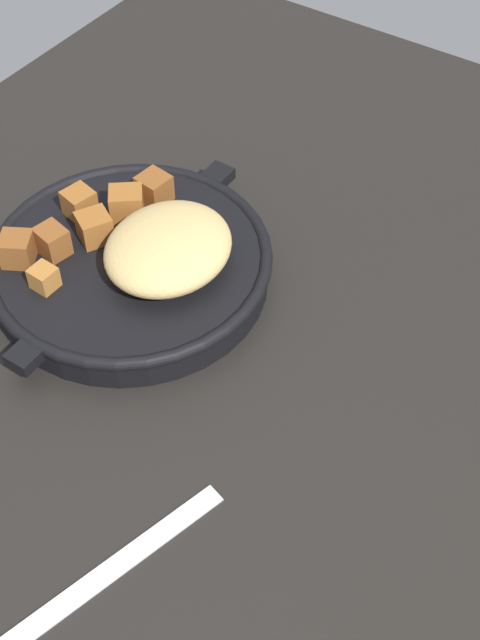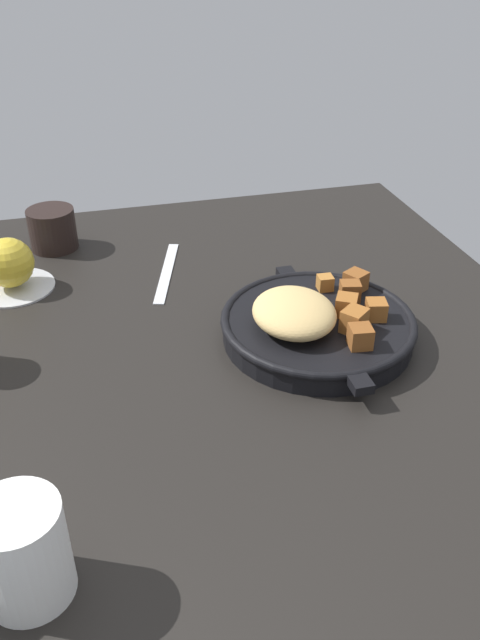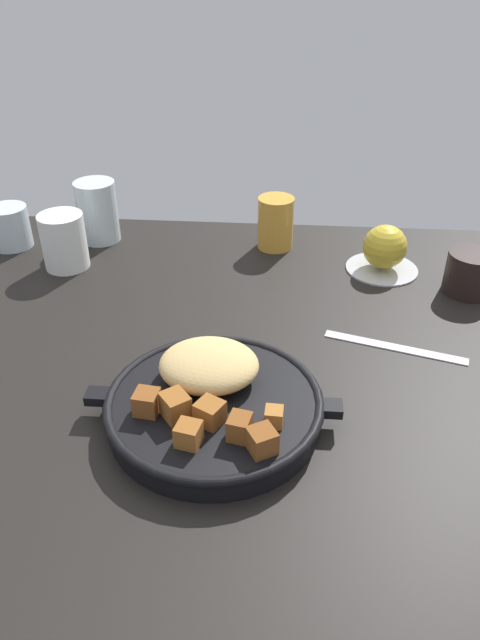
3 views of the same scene
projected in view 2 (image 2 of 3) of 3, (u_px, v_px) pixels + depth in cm
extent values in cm
cube|color=black|center=(229.00, 359.00, 85.84)|extent=(102.22, 89.62, 2.40)
cylinder|color=black|center=(318.00, 329.00, 86.79)|extent=(24.96, 24.96, 3.16)
torus|color=black|center=(319.00, 321.00, 86.08)|extent=(25.66, 25.66, 1.20)
cube|color=black|center=(286.00, 274.00, 97.39)|extent=(2.64, 2.40, 1.20)
cube|color=black|center=(361.00, 385.00, 75.01)|extent=(2.64, 2.40, 1.20)
ellipsoid|color=tan|center=(294.00, 313.00, 83.37)|extent=(12.02, 10.55, 4.12)
cube|color=brown|center=(360.00, 337.00, 80.02)|extent=(2.98, 3.02, 2.70)
cube|color=#935623|center=(376.00, 310.00, 85.45)|extent=(3.03, 3.01, 2.54)
cube|color=brown|center=(350.00, 291.00, 89.40)|extent=(2.81, 3.09, 2.66)
cube|color=#935623|center=(354.00, 321.00, 82.79)|extent=(3.96, 4.03, 3.04)
cube|color=#935623|center=(347.00, 307.00, 85.88)|extent=(3.75, 3.71, 2.69)
cube|color=brown|center=(356.00, 281.00, 91.82)|extent=(3.67, 3.68, 2.71)
cube|color=#A86B2D|center=(325.00, 283.00, 92.04)|extent=(2.08, 2.15, 2.05)
cylinder|color=#B7BABF|center=(14.00, 286.00, 99.07)|extent=(12.21, 12.21, 0.60)
sphere|color=gold|center=(9.00, 263.00, 96.93)|extent=(7.40, 7.40, 7.40)
cube|color=silver|center=(167.00, 272.00, 103.29)|extent=(19.33, 7.03, 0.36)
cylinder|color=white|center=(23.00, 552.00, 53.17)|extent=(7.50, 7.50, 9.49)
cylinder|color=black|center=(52.00, 229.00, 109.11)|extent=(7.73, 7.73, 6.80)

